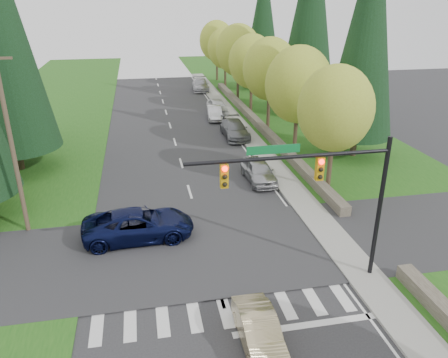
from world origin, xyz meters
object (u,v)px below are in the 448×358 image
object	(u,v)px
parked_car_e	(201,85)
parked_car_c	(214,113)
suv_navy	(139,225)
parked_car_b	(235,129)
sedan_champagne	(259,332)
parked_car_d	(217,106)
parked_car_a	(259,171)

from	to	relation	value
parked_car_e	parked_car_c	bearing A→B (deg)	-87.53
suv_navy	parked_car_b	xyz separation A→B (m)	(9.01, 16.87, -0.05)
sedan_champagne	parked_car_d	bearing A→B (deg)	82.12
sedan_champagne	parked_car_d	distance (m)	35.18
parked_car_b	parked_car_c	size ratio (longest dim) A/B	1.26
sedan_champagne	parked_car_d	world-z (taller)	parked_car_d
suv_navy	parked_car_a	size ratio (longest dim) A/B	1.32
parked_car_a	sedan_champagne	bearing A→B (deg)	-106.84
suv_navy	parked_car_c	xyz separation A→B (m)	(8.26, 23.52, -0.13)
parked_car_b	sedan_champagne	bearing A→B (deg)	-99.69
parked_car_d	suv_navy	bearing A→B (deg)	-110.93
suv_navy	parked_car_c	size ratio (longest dim) A/B	1.40
sedan_champagne	parked_car_c	xyz separation A→B (m)	(3.98, 32.38, 0.05)
parked_car_d	parked_car_e	bearing A→B (deg)	88.18
sedan_champagne	parked_car_b	size ratio (longest dim) A/B	0.74
suv_navy	parked_car_e	size ratio (longest dim) A/B	1.09
sedan_champagne	parked_car_e	bearing A→B (deg)	84.19
parked_car_c	parked_car_d	xyz separation A→B (m)	(0.74, 2.48, 0.08)
parked_car_a	parked_car_c	xyz separation A→B (m)	(-0.17, 17.11, -0.07)
parked_car_a	parked_car_e	distance (m)	32.47
parked_car_d	parked_car_e	xyz separation A→B (m)	(0.00, 12.87, 0.01)
parked_car_b	parked_car_a	bearing A→B (deg)	-92.43
parked_car_c	parked_car_d	size ratio (longest dim) A/B	0.92
suv_navy	parked_car_c	distance (m)	24.93
suv_navy	parked_car_c	world-z (taller)	suv_navy
suv_navy	parked_car_d	size ratio (longest dim) A/B	1.30
parked_car_a	parked_car_b	size ratio (longest dim) A/B	0.85
suv_navy	parked_car_e	distance (m)	39.90
suv_navy	parked_car_a	distance (m)	10.59
sedan_champagne	suv_navy	xyz separation A→B (m)	(-4.28, 8.86, 0.18)
parked_car_c	parked_car_e	distance (m)	15.37
sedan_champagne	parked_car_e	xyz separation A→B (m)	(4.72, 47.73, 0.14)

